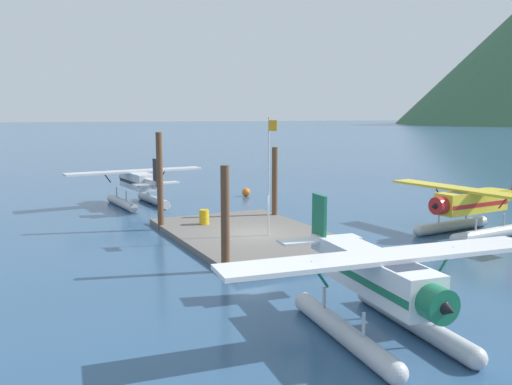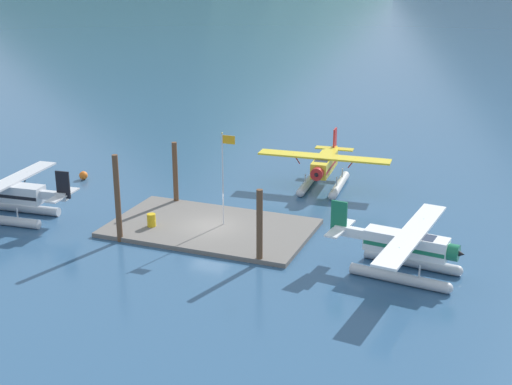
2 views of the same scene
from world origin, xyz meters
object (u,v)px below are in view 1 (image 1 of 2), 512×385
Objects in this scene: seaplane_white_stbd_aft at (380,287)px; seaplane_silver_port_aft at (137,185)px; flagpole at (270,163)px; mooring_buoy at (246,192)px; seaplane_yellow_bow_right at (471,208)px; fuel_drum at (204,217)px.

seaplane_white_stbd_aft and seaplane_silver_port_aft have the same top height.
mooring_buoy is (-15.27, 5.78, -3.91)m from flagpole.
flagpole is 13.20m from seaplane_white_stbd_aft.
seaplane_yellow_bow_right is 23.49m from seaplane_silver_port_aft.
seaplane_yellow_bow_right reaches higher than fuel_drum.
flagpole is 9.09× the size of mooring_buoy.
flagpole is at bearing 24.84° from fuel_drum.
flagpole is 0.61× the size of seaplane_yellow_bow_right.
mooring_buoy is at bearing 93.69° from seaplane_silver_port_aft.
seaplane_silver_port_aft is (-10.18, -1.53, 0.84)m from fuel_drum.
seaplane_white_stbd_aft is at bearing 1.65° from seaplane_silver_port_aft.
mooring_buoy is 29.21m from seaplane_white_stbd_aft.
fuel_drum is at bearing -155.16° from flagpole.
seaplane_silver_port_aft is (-18.44, -14.56, 0.00)m from seaplane_yellow_bow_right.
fuel_drum is at bearing 177.51° from seaplane_white_stbd_aft.
mooring_buoy is 0.07× the size of seaplane_silver_port_aft.
fuel_drum is at bearing -36.09° from mooring_buoy.
seaplane_white_stbd_aft is 27.29m from seaplane_silver_port_aft.
mooring_buoy is 9.49m from seaplane_silver_port_aft.
seaplane_yellow_bow_right is (19.04, 5.16, 1.22)m from mooring_buoy.
mooring_buoy is 19.77m from seaplane_yellow_bow_right.
seaplane_silver_port_aft is (-14.66, -3.61, -2.68)m from flagpole.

